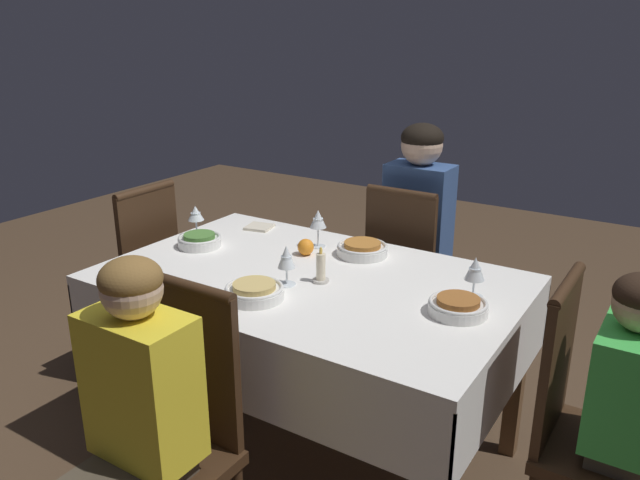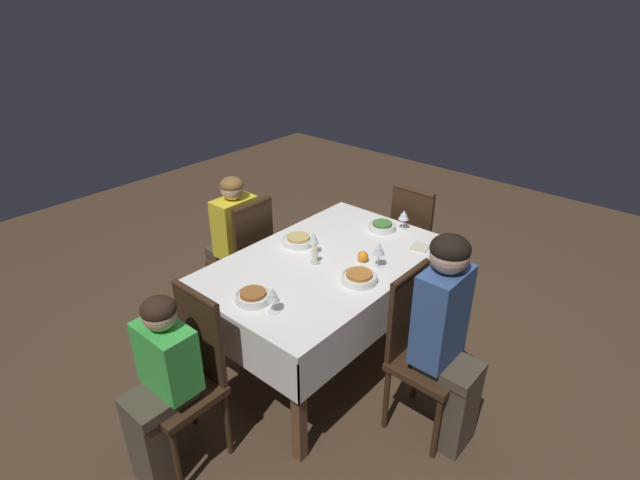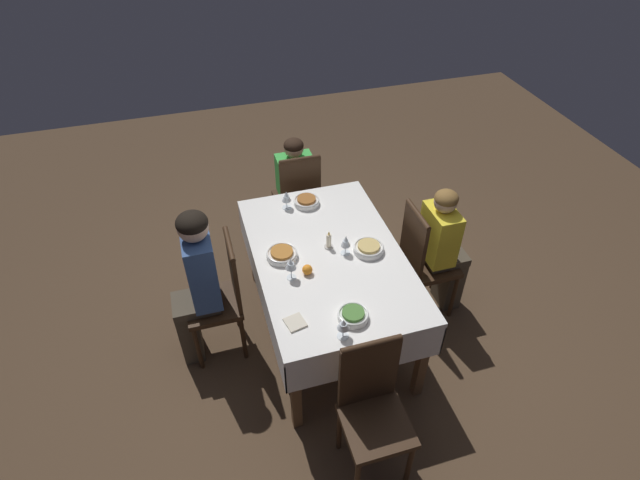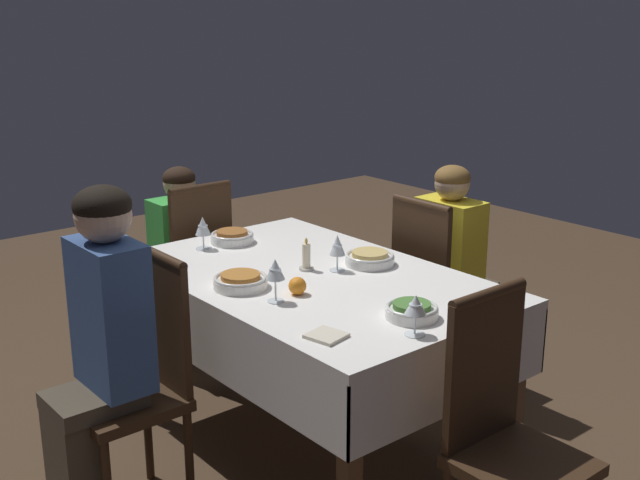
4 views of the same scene
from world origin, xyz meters
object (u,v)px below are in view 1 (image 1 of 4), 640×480
object	(u,v)px
wine_glass_west	(475,270)
person_child_yellow	(130,439)
person_adult_denim	(421,233)
chair_north	(174,432)
chair_east	(138,275)
dining_table	(309,298)
bowl_west	(458,306)
napkin_red_folded	(259,227)
bowl_east	(200,240)
orange_fruit	(306,247)
chair_south	(407,275)
chair_west	(584,424)
wine_glass_south	(318,220)
wine_glass_north	(286,258)
bowl_south	(362,249)
bowl_north	(254,291)
candle_centerpiece	(321,270)
wine_glass_east	(196,215)

from	to	relation	value
wine_glass_west	person_child_yellow	bearing A→B (deg)	61.10
person_child_yellow	person_adult_denim	bearing A→B (deg)	88.09
chair_north	person_child_yellow	world-z (taller)	person_child_yellow
chair_north	chair_east	size ratio (longest dim) A/B	1.00
person_child_yellow	dining_table	bearing A→B (deg)	90.75
bowl_west	napkin_red_folded	xyz separation A→B (m)	(1.09, -0.37, -0.02)
chair_east	bowl_east	xyz separation A→B (m)	(-0.44, 0.03, 0.26)
bowl_west	orange_fruit	distance (m)	0.74
chair_south	chair_east	bearing A→B (deg)	32.13
chair_west	person_adult_denim	bearing A→B (deg)	45.47
wine_glass_south	orange_fruit	xyz separation A→B (m)	(-0.01, 0.11, -0.08)
wine_glass_north	chair_east	bearing A→B (deg)	-9.47
bowl_east	bowl_west	bearing A→B (deg)	178.29
bowl_south	wine_glass_south	world-z (taller)	wine_glass_south
wine_glass_south	bowl_north	world-z (taller)	wine_glass_south
chair_south	chair_north	world-z (taller)	same
candle_centerpiece	chair_east	bearing A→B (deg)	-4.05
bowl_south	orange_fruit	distance (m)	0.23
wine_glass_south	candle_centerpiece	world-z (taller)	wine_glass_south
bowl_south	bowl_north	world-z (taller)	same
wine_glass_north	wine_glass_east	xyz separation A→B (m)	(0.66, -0.24, -0.00)
wine_glass_north	bowl_east	size ratio (longest dim) A/B	0.83
chair_east	person_adult_denim	bearing A→B (deg)	127.35
wine_glass_west	bowl_east	world-z (taller)	wine_glass_west
wine_glass_south	bowl_west	distance (m)	0.79
bowl_east	bowl_south	bearing A→B (deg)	-156.29
bowl_north	wine_glass_east	distance (m)	0.75
bowl_south	bowl_west	world-z (taller)	same
bowl_west	chair_south	bearing A→B (deg)	-55.23
wine_glass_south	chair_east	bearing A→B (deg)	15.34
bowl_south	wine_glass_east	xyz separation A→B (m)	(0.74, 0.18, 0.07)
chair_east	wine_glass_east	bearing A→B (deg)	102.13
chair_south	bowl_east	xyz separation A→B (m)	(0.64, 0.70, 0.26)
chair_east	person_child_yellow	size ratio (longest dim) A/B	0.88
person_adult_denim	bowl_north	bearing A→B (deg)	84.20
dining_table	bowl_east	world-z (taller)	bowl_east
wine_glass_south	wine_glass_west	xyz separation A→B (m)	(-0.73, 0.15, -0.02)
bowl_west	chair_west	bearing A→B (deg)	174.81
bowl_west	orange_fruit	xyz separation A→B (m)	(0.72, -0.19, 0.01)
person_child_yellow	bowl_east	xyz separation A→B (m)	(0.58, -0.91, 0.19)
person_child_yellow	bowl_east	size ratio (longest dim) A/B	6.08
napkin_red_folded	bowl_east	bearing A→B (deg)	79.89
chair_west	orange_fruit	world-z (taller)	chair_west
chair_west	candle_centerpiece	distance (m)	0.98
chair_west	bowl_south	size ratio (longest dim) A/B	4.71
chair_north	wine_glass_south	distance (m)	1.09
chair_north	bowl_east	bearing A→B (deg)	127.55
person_adult_denim	chair_east	bearing A→B (deg)	37.35
wine_glass_south	chair_west	bearing A→B (deg)	163.74
wine_glass_east	chair_north	bearing A→B (deg)	128.90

